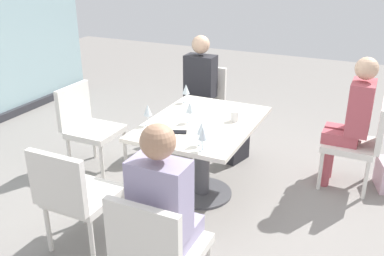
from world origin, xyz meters
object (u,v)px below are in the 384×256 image
at_px(handbag_1, 236,148).
at_px(cell_phone_on_table, 178,132).
at_px(dining_table_main, 202,141).
at_px(person_side_end, 165,209).
at_px(wine_glass_2, 203,134).
at_px(wine_glass_4, 148,111).
at_px(chair_far_left, 74,193).
at_px(chair_near_window, 87,123).
at_px(person_front_right, 352,117).
at_px(wine_glass_3, 201,129).
at_px(wine_glass_0, 186,89).
at_px(wine_glass_1, 190,108).
at_px(person_far_right, 198,86).
at_px(chair_side_end, 157,248).
at_px(coffee_cup, 235,116).
at_px(chair_front_right, 361,139).
at_px(chair_far_right, 202,101).

bearing_deg(handbag_1, cell_phone_on_table, -171.79).
distance_m(dining_table_main, person_side_end, 1.35).
height_order(wine_glass_2, wine_glass_4, same).
relative_size(chair_far_left, wine_glass_4, 4.70).
height_order(person_side_end, wine_glass_2, person_side_end).
xyz_separation_m(chair_near_window, wine_glass_4, (-0.27, -0.89, 0.37)).
height_order(chair_far_left, person_front_right, person_front_right).
bearing_deg(wine_glass_3, chair_near_window, 73.10).
relative_size(chair_near_window, wine_glass_2, 4.70).
height_order(chair_near_window, wine_glass_2, wine_glass_2).
distance_m(wine_glass_0, wine_glass_1, 0.52).
bearing_deg(chair_near_window, dining_table_main, -90.00).
bearing_deg(person_far_right, wine_glass_1, -159.14).
relative_size(chair_near_window, wine_glass_3, 4.70).
distance_m(chair_side_end, person_front_right, 2.32).
height_order(dining_table_main, person_side_end, person_side_end).
height_order(person_far_right, wine_glass_1, person_far_right).
bearing_deg(dining_table_main, chair_side_end, -166.58).
xyz_separation_m(wine_glass_4, coffee_cup, (0.41, -0.63, -0.09)).
distance_m(person_front_right, coffee_cup, 1.11).
distance_m(chair_far_left, wine_glass_2, 1.02).
relative_size(dining_table_main, person_side_end, 0.97).
distance_m(chair_front_right, person_far_right, 1.80).
relative_size(wine_glass_3, handbag_1, 0.62).
distance_m(chair_far_right, wine_glass_2, 1.85).
distance_m(chair_side_end, wine_glass_2, 0.95).
distance_m(chair_far_right, wine_glass_3, 1.76).
height_order(chair_far_left, person_far_right, person_far_right).
bearing_deg(dining_table_main, person_far_right, 26.23).
xyz_separation_m(chair_far_right, handbag_1, (-0.33, -0.55, -0.36)).
bearing_deg(person_front_right, person_far_right, 80.97).
distance_m(wine_glass_0, wine_glass_4, 0.67).
bearing_deg(chair_side_end, chair_near_window, 48.85).
xyz_separation_m(chair_far_right, wine_glass_1, (-1.19, -0.41, 0.37)).
distance_m(person_far_right, cell_phone_on_table, 1.39).
relative_size(chair_front_right, chair_far_right, 1.00).
height_order(wine_glass_3, handbag_1, wine_glass_3).
bearing_deg(person_side_end, coffee_cup, 3.42).
bearing_deg(person_front_right, wine_glass_3, 140.87).
distance_m(chair_near_window, person_front_right, 2.56).
relative_size(chair_side_end, wine_glass_4, 4.70).
bearing_deg(person_side_end, wine_glass_3, 9.85).
xyz_separation_m(person_side_end, wine_glass_4, (1.02, 0.72, 0.16)).
height_order(person_side_end, wine_glass_4, person_side_end).
xyz_separation_m(person_far_right, coffee_cup, (-0.89, -0.75, 0.08)).
bearing_deg(person_far_right, coffee_cup, -139.67).
relative_size(chair_far_right, wine_glass_2, 4.70).
bearing_deg(person_front_right, wine_glass_0, 103.45).
relative_size(person_far_right, coffee_cup, 14.00).
height_order(person_front_right, person_far_right, same).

